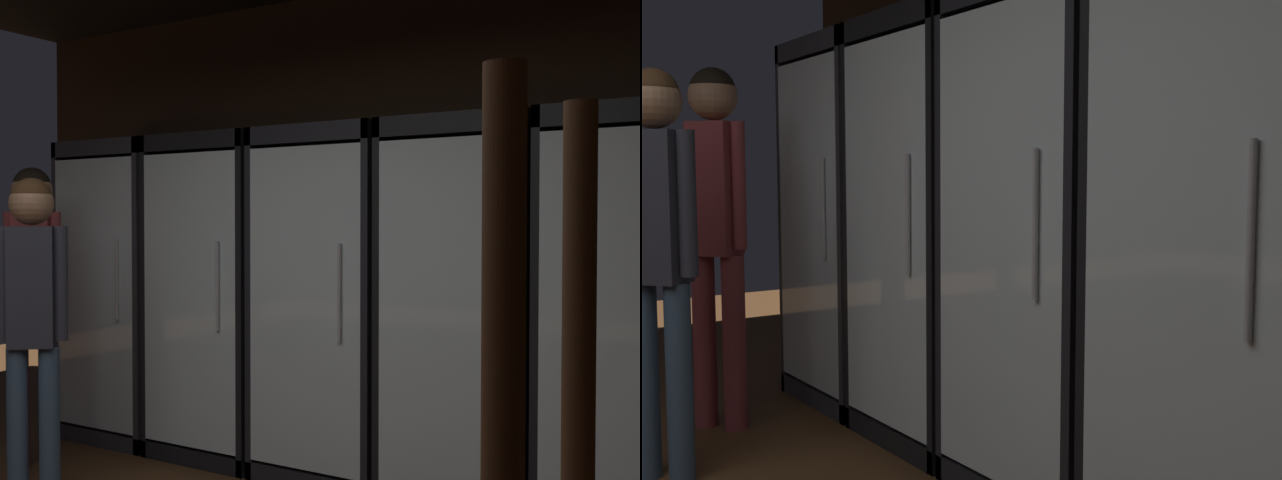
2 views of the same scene
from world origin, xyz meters
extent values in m
cube|color=#382619|center=(0.00, 3.03, 1.40)|extent=(6.00, 0.06, 2.80)
cube|color=#2B2B30|center=(-1.91, 2.96, 0.97)|extent=(0.77, 0.04, 1.95)
cube|color=#2B2B30|center=(-2.27, 2.67, 0.97)|extent=(0.04, 0.62, 1.95)
cube|color=#2B2B30|center=(-1.54, 2.67, 0.97)|extent=(0.04, 0.62, 1.95)
cube|color=#2B2B30|center=(-1.91, 2.67, 1.90)|extent=(0.77, 0.62, 0.10)
cube|color=#2B2B30|center=(-1.91, 2.67, 0.05)|extent=(0.77, 0.62, 0.10)
cube|color=white|center=(-1.91, 2.93, 0.97)|extent=(0.69, 0.02, 1.71)
cube|color=silver|center=(-1.91, 2.37, 0.97)|extent=(0.69, 0.02, 1.71)
cylinder|color=#B2B2B7|center=(-1.68, 2.35, 1.07)|extent=(0.02, 0.02, 0.50)
cube|color=silver|center=(-1.91, 2.67, 0.12)|extent=(0.67, 0.54, 0.02)
cylinder|color=black|center=(-2.12, 2.63, 0.25)|extent=(0.08, 0.08, 0.24)
cylinder|color=black|center=(-2.12, 2.63, 0.40)|extent=(0.03, 0.03, 0.06)
cylinder|color=#2D2D33|center=(-2.12, 2.63, 0.24)|extent=(0.08, 0.08, 0.08)
cylinder|color=black|center=(-1.92, 2.63, 0.23)|extent=(0.06, 0.06, 0.20)
cylinder|color=black|center=(-1.92, 2.63, 0.38)|extent=(0.02, 0.02, 0.10)
cylinder|color=beige|center=(-1.92, 2.63, 0.20)|extent=(0.06, 0.06, 0.06)
cylinder|color=gray|center=(-1.69, 2.71, 0.23)|extent=(0.06, 0.06, 0.20)
cylinder|color=gray|center=(-1.69, 2.71, 0.37)|extent=(0.02, 0.02, 0.09)
cylinder|color=#2D2D33|center=(-1.69, 2.71, 0.23)|extent=(0.06, 0.06, 0.06)
cube|color=silver|center=(-1.91, 2.67, 0.69)|extent=(0.67, 0.54, 0.02)
cylinder|color=black|center=(-2.17, 2.62, 0.79)|extent=(0.06, 0.06, 0.19)
cylinder|color=black|center=(-2.17, 2.62, 0.92)|extent=(0.02, 0.02, 0.09)
cylinder|color=#B2332D|center=(-2.17, 2.62, 0.76)|extent=(0.07, 0.07, 0.05)
cylinder|color=brown|center=(-2.00, 2.63, 0.79)|extent=(0.08, 0.08, 0.19)
cylinder|color=brown|center=(-2.00, 2.63, 0.92)|extent=(0.03, 0.03, 0.06)
cylinder|color=tan|center=(-2.00, 2.63, 0.78)|extent=(0.08, 0.08, 0.06)
cylinder|color=black|center=(-1.83, 2.70, 0.80)|extent=(0.06, 0.06, 0.21)
cylinder|color=black|center=(-1.83, 2.70, 0.95)|extent=(0.02, 0.02, 0.09)
cylinder|color=tan|center=(-1.83, 2.70, 0.77)|extent=(0.07, 0.07, 0.06)
cylinder|color=#336B38|center=(-1.65, 2.63, 0.79)|extent=(0.07, 0.07, 0.20)
cylinder|color=#336B38|center=(-1.65, 2.63, 0.94)|extent=(0.02, 0.02, 0.09)
cylinder|color=tan|center=(-1.65, 2.63, 0.77)|extent=(0.07, 0.07, 0.08)
cube|color=silver|center=(-1.91, 2.67, 1.25)|extent=(0.67, 0.54, 0.02)
cylinder|color=#9EAD99|center=(-2.13, 2.66, 1.37)|extent=(0.07, 0.07, 0.22)
cylinder|color=#9EAD99|center=(-2.13, 2.66, 1.52)|extent=(0.02, 0.02, 0.08)
cylinder|color=#B2332D|center=(-2.13, 2.66, 1.35)|extent=(0.07, 0.07, 0.08)
cylinder|color=#9EAD99|center=(-1.91, 2.71, 1.35)|extent=(0.07, 0.07, 0.18)
cylinder|color=#9EAD99|center=(-1.91, 2.71, 1.48)|extent=(0.03, 0.03, 0.07)
cylinder|color=tan|center=(-1.91, 2.71, 1.36)|extent=(0.07, 0.07, 0.05)
cylinder|color=#194723|center=(-1.68, 2.70, 1.38)|extent=(0.06, 0.06, 0.24)
cylinder|color=#194723|center=(-1.68, 2.70, 1.53)|extent=(0.02, 0.02, 0.06)
cylinder|color=tan|center=(-1.68, 2.70, 1.35)|extent=(0.06, 0.06, 0.09)
cube|color=black|center=(-1.11, 2.96, 0.97)|extent=(0.77, 0.04, 1.95)
cube|color=black|center=(-1.48, 2.67, 0.97)|extent=(0.04, 0.62, 1.95)
cube|color=black|center=(-0.75, 2.67, 0.97)|extent=(0.04, 0.62, 1.95)
cube|color=black|center=(-1.11, 2.67, 1.90)|extent=(0.77, 0.62, 0.10)
cube|color=black|center=(-1.11, 2.67, 0.05)|extent=(0.77, 0.62, 0.10)
cube|color=white|center=(-1.11, 2.93, 0.97)|extent=(0.69, 0.02, 1.71)
cube|color=silver|center=(-1.11, 2.37, 0.97)|extent=(0.69, 0.02, 1.71)
cylinder|color=#B2B2B7|center=(-0.88, 2.35, 1.07)|extent=(0.02, 0.02, 0.50)
cube|color=silver|center=(-1.11, 2.67, 0.12)|extent=(0.67, 0.54, 0.02)
cylinder|color=#336B38|center=(-1.29, 2.71, 0.24)|extent=(0.06, 0.06, 0.22)
cylinder|color=#336B38|center=(-1.29, 2.71, 0.39)|extent=(0.02, 0.02, 0.09)
cylinder|color=#B2332D|center=(-1.29, 2.71, 0.21)|extent=(0.07, 0.07, 0.07)
cylinder|color=gray|center=(-0.95, 2.63, 0.25)|extent=(0.08, 0.08, 0.24)
cylinder|color=gray|center=(-0.95, 2.63, 0.41)|extent=(0.03, 0.03, 0.08)
cylinder|color=#B2332D|center=(-0.95, 2.63, 0.21)|extent=(0.08, 0.08, 0.07)
cube|color=silver|center=(-1.11, 2.67, 0.69)|extent=(0.67, 0.54, 0.02)
cylinder|color=#9EAD99|center=(-1.36, 2.71, 0.79)|extent=(0.07, 0.07, 0.20)
cylinder|color=#9EAD99|center=(-1.36, 2.71, 0.94)|extent=(0.03, 0.03, 0.09)
cylinder|color=white|center=(-1.36, 2.71, 0.78)|extent=(0.08, 0.08, 0.06)
cylinder|color=#194723|center=(-1.20, 2.72, 0.81)|extent=(0.08, 0.08, 0.23)
cylinder|color=#194723|center=(-1.20, 2.72, 0.96)|extent=(0.03, 0.03, 0.08)
cylinder|color=#B2332D|center=(-1.20, 2.72, 0.79)|extent=(0.08, 0.08, 0.08)
cylinder|color=black|center=(-1.03, 2.68, 0.80)|extent=(0.07, 0.07, 0.22)
cylinder|color=black|center=(-1.03, 2.68, 0.95)|extent=(0.02, 0.02, 0.08)
cylinder|color=tan|center=(-1.03, 2.68, 0.80)|extent=(0.08, 0.08, 0.07)
cylinder|color=black|center=(-0.87, 2.71, 0.80)|extent=(0.07, 0.07, 0.22)
cylinder|color=black|center=(-0.87, 2.71, 0.96)|extent=(0.02, 0.02, 0.10)
cylinder|color=#2D2D33|center=(-0.87, 2.71, 0.79)|extent=(0.07, 0.07, 0.08)
cube|color=silver|center=(-1.11, 2.67, 1.25)|extent=(0.67, 0.54, 0.02)
cylinder|color=#9EAD99|center=(-1.36, 2.65, 1.38)|extent=(0.08, 0.08, 0.24)
cylinder|color=#9EAD99|center=(-1.36, 2.65, 1.53)|extent=(0.03, 0.03, 0.07)
cylinder|color=tan|center=(-1.36, 2.65, 1.38)|extent=(0.08, 0.08, 0.09)
cylinder|color=#9EAD99|center=(-1.20, 2.63, 1.38)|extent=(0.07, 0.07, 0.23)
cylinder|color=#9EAD99|center=(-1.20, 2.63, 1.54)|extent=(0.02, 0.02, 0.10)
cylinder|color=#2D2D33|center=(-1.20, 2.63, 1.39)|extent=(0.07, 0.07, 0.08)
cylinder|color=brown|center=(-1.03, 2.65, 1.35)|extent=(0.06, 0.06, 0.18)
cylinder|color=brown|center=(-1.03, 2.65, 1.49)|extent=(0.02, 0.02, 0.09)
cylinder|color=tan|center=(-1.03, 2.65, 1.35)|extent=(0.07, 0.07, 0.06)
cylinder|color=brown|center=(-0.86, 2.70, 1.37)|extent=(0.06, 0.06, 0.23)
cylinder|color=brown|center=(-0.86, 2.70, 1.52)|extent=(0.02, 0.02, 0.07)
cylinder|color=beige|center=(-0.86, 2.70, 1.36)|extent=(0.07, 0.07, 0.07)
cube|color=black|center=(-0.32, 2.96, 0.97)|extent=(0.77, 0.04, 1.95)
cube|color=black|center=(-0.68, 2.67, 0.97)|extent=(0.04, 0.62, 1.95)
cube|color=black|center=(0.04, 2.67, 0.97)|extent=(0.04, 0.62, 1.95)
cube|color=black|center=(-0.32, 2.67, 1.90)|extent=(0.77, 0.62, 0.10)
cube|color=black|center=(-0.32, 2.67, 0.05)|extent=(0.77, 0.62, 0.10)
cube|color=white|center=(-0.32, 2.93, 0.97)|extent=(0.69, 0.02, 1.71)
cube|color=silver|center=(-0.32, 2.37, 0.97)|extent=(0.69, 0.02, 1.71)
cylinder|color=#B2B2B7|center=(-0.09, 2.35, 1.07)|extent=(0.02, 0.02, 0.50)
cube|color=silver|center=(-0.32, 2.67, 0.12)|extent=(0.67, 0.54, 0.02)
cylinder|color=brown|center=(-0.54, 2.65, 0.23)|extent=(0.07, 0.07, 0.20)
cylinder|color=brown|center=(-0.54, 2.65, 0.37)|extent=(0.02, 0.02, 0.10)
cylinder|color=beige|center=(-0.54, 2.65, 0.23)|extent=(0.07, 0.07, 0.05)
cylinder|color=#336B38|center=(-0.32, 2.68, 0.23)|extent=(0.07, 0.07, 0.20)
cylinder|color=#336B38|center=(-0.32, 2.68, 0.37)|extent=(0.03, 0.03, 0.08)
cylinder|color=#2D2D33|center=(-0.32, 2.68, 0.20)|extent=(0.08, 0.08, 0.06)
cylinder|color=#9EAD99|center=(-0.09, 2.71, 0.23)|extent=(0.06, 0.06, 0.21)
cylinder|color=#9EAD99|center=(-0.09, 2.71, 0.38)|extent=(0.02, 0.02, 0.09)
cylinder|color=tan|center=(-0.09, 2.71, 0.22)|extent=(0.06, 0.06, 0.06)
cube|color=silver|center=(-0.32, 2.67, 0.69)|extent=(0.67, 0.54, 0.02)
cylinder|color=#194723|center=(-0.49, 2.64, 0.80)|extent=(0.08, 0.08, 0.21)
cylinder|color=#194723|center=(-0.49, 2.64, 0.95)|extent=(0.03, 0.03, 0.09)
cylinder|color=beige|center=(-0.49, 2.64, 0.78)|extent=(0.08, 0.08, 0.06)
cylinder|color=#336B38|center=(-0.16, 2.64, 0.80)|extent=(0.07, 0.07, 0.21)
cylinder|color=#336B38|center=(-0.16, 2.64, 0.95)|extent=(0.02, 0.02, 0.10)
cylinder|color=tan|center=(-0.16, 2.64, 0.80)|extent=(0.07, 0.07, 0.07)
cube|color=silver|center=(-0.32, 2.67, 1.25)|extent=(0.67, 0.54, 0.02)
cylinder|color=brown|center=(-0.55, 2.67, 1.36)|extent=(0.07, 0.07, 0.20)
cylinder|color=brown|center=(-0.55, 2.67, 1.50)|extent=(0.02, 0.02, 0.07)
cylinder|color=tan|center=(-0.55, 2.67, 1.34)|extent=(0.07, 0.07, 0.06)
cylinder|color=brown|center=(-0.32, 2.67, 1.37)|extent=(0.08, 0.08, 0.22)
cylinder|color=brown|center=(-0.32, 2.67, 1.52)|extent=(0.03, 0.03, 0.08)
cylinder|color=white|center=(-0.32, 2.67, 1.36)|extent=(0.08, 0.08, 0.08)
cylinder|color=brown|center=(-0.09, 2.70, 1.37)|extent=(0.07, 0.07, 0.23)
cylinder|color=brown|center=(-0.09, 2.70, 1.53)|extent=(0.02, 0.02, 0.09)
cylinder|color=beige|center=(-0.09, 2.70, 1.35)|extent=(0.07, 0.07, 0.08)
cube|color=black|center=(0.47, 2.96, 0.97)|extent=(0.77, 0.04, 1.95)
cube|color=black|center=(0.11, 2.67, 0.97)|extent=(0.04, 0.62, 1.95)
cube|color=black|center=(0.84, 2.67, 0.97)|extent=(0.04, 0.62, 1.95)
cube|color=black|center=(0.47, 2.67, 1.90)|extent=(0.77, 0.62, 0.10)
cube|color=white|center=(0.47, 2.93, 0.97)|extent=(0.69, 0.02, 1.71)
cube|color=silver|center=(0.47, 2.37, 0.97)|extent=(0.69, 0.02, 1.71)
cylinder|color=#B2B2B7|center=(0.70, 2.35, 1.07)|extent=(0.02, 0.02, 0.50)
cube|color=silver|center=(0.47, 2.67, 0.12)|extent=(0.67, 0.54, 0.02)
cylinder|color=#194723|center=(0.26, 2.70, 0.22)|extent=(0.07, 0.07, 0.19)
cylinder|color=#194723|center=(0.26, 2.70, 0.36)|extent=(0.02, 0.02, 0.08)
cylinder|color=#B2332D|center=(0.26, 2.70, 0.20)|extent=(0.07, 0.07, 0.05)
cylinder|color=#9EAD99|center=(0.47, 2.64, 0.24)|extent=(0.07, 0.07, 0.23)
cylinder|color=#9EAD99|center=(0.47, 2.64, 0.40)|extent=(0.02, 0.02, 0.09)
cylinder|color=white|center=(0.47, 2.64, 0.24)|extent=(0.08, 0.08, 0.06)
cylinder|color=#336B38|center=(0.70, 2.68, 0.23)|extent=(0.08, 0.08, 0.19)
cylinder|color=#336B38|center=(0.70, 2.68, 0.36)|extent=(0.03, 0.03, 0.07)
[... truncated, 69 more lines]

